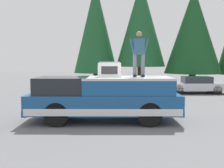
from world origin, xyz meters
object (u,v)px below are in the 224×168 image
Objects in this scene: compressor_unit at (110,69)px; parked_car_silver at (195,85)px; person_on_truck_bed at (139,53)px; pickup_truck at (104,98)px.

compressor_unit reaches higher than parked_car_silver.
person_on_truck_bed is 10.01m from parked_car_silver.
pickup_truck is at bearing 98.25° from person_on_truck_bed.
person_on_truck_bed is (0.08, -1.10, 0.62)m from compressor_unit.
parked_car_silver is at bearing -34.15° from pickup_truck.
parked_car_silver is (8.71, -5.77, -1.35)m from compressor_unit.
compressor_unit is (0.10, -0.20, 1.05)m from pickup_truck.
pickup_truck is 10.65m from parked_car_silver.
pickup_truck is at bearing 145.85° from parked_car_silver.
person_on_truck_bed is 0.41× the size of parked_car_silver.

